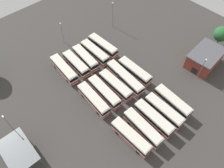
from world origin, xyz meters
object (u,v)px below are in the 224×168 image
object	(u,v)px
bus_row0_slot3	(95,53)
lamp_post_mid_lot	(9,124)
bus_row1_slot4	(135,71)
bus_row1_slot1	(104,92)
bus_row1_slot2	(115,85)
tree_south_edge	(222,34)
bus_row0_slot2	(85,58)
lamp_post_near_entrance	(62,32)
bus_row0_slot0	(64,69)
depot_building	(205,58)
bus_row0_slot4	(103,46)
bus_row2_slot2	(154,118)
bus_row1_slot0	(94,99)
lamp_post_far_corner	(113,14)
lamp_post_by_building	(202,68)
bus_row0_slot1	(76,64)
maintenance_shelter	(17,151)
bus_row2_slot0	(131,137)
bus_row2_slot3	(164,111)
bus_row2_slot4	(173,102)
bus_row1_slot3	(125,78)
bus_row2_slot1	(143,128)

from	to	relation	value
bus_row0_slot3	lamp_post_mid_lot	world-z (taller)	lamp_post_mid_lot
bus_row1_slot4	bus_row1_slot1	bearing A→B (deg)	-92.32
bus_row1_slot2	tree_south_edge	distance (m)	38.32
bus_row0_slot2	lamp_post_near_entrance	distance (m)	12.16
bus_row0_slot0	depot_building	bearing A→B (deg)	52.32
bus_row0_slot0	bus_row0_slot2	xyz separation A→B (m)	(0.70, 7.33, -0.00)
bus_row0_slot2	bus_row0_slot4	distance (m)	7.50
bus_row0_slot4	lamp_post_mid_lot	bearing A→B (deg)	-78.17
bus_row0_slot2	bus_row2_slot2	size ratio (longest dim) A/B	0.94
bus_row1_slot0	lamp_post_far_corner	xyz separation A→B (m)	(-20.41, 25.80, 3.32)
bus_row0_slot0	bus_row0_slot3	bearing A→B (deg)	85.52
bus_row1_slot2	bus_row0_slot4	bearing A→B (deg)	150.84
bus_row1_slot4	bus_row1_slot0	bearing A→B (deg)	-92.40
bus_row0_slot3	lamp_post_by_building	bearing A→B (deg)	31.83
bus_row0_slot3	bus_row1_slot2	distance (m)	14.19
bus_row0_slot1	depot_building	world-z (taller)	depot_building
bus_row2_slot2	lamp_post_far_corner	distance (m)	39.52
maintenance_shelter	lamp_post_by_building	distance (m)	51.17
tree_south_edge	lamp_post_by_building	bearing A→B (deg)	-77.09
lamp_post_mid_lot	bus_row0_slot0	bearing A→B (deg)	110.97
bus_row0_slot4	bus_row2_slot0	size ratio (longest dim) A/B	1.03
bus_row0_slot3	lamp_post_near_entrance	size ratio (longest dim) A/B	1.41
bus_row0_slot2	bus_row1_slot4	world-z (taller)	same
bus_row2_slot3	lamp_post_near_entrance	xyz separation A→B (m)	(-39.84, -2.64, 2.50)
bus_row0_slot0	bus_row2_slot4	xyz separation A→B (m)	(28.45, 14.20, -0.00)
bus_row2_slot4	lamp_post_near_entrance	world-z (taller)	lamp_post_near_entrance
maintenance_shelter	lamp_post_by_building	size ratio (longest dim) A/B	1.30
bus_row2_slot2	tree_south_edge	distance (m)	37.50
bus_row1_slot0	bus_row1_slot2	distance (m)	7.42
bus_row2_slot4	bus_row1_slot1	bearing A→B (deg)	-142.48
bus_row1_slot3	bus_row1_slot4	size ratio (longest dim) A/B	1.21
bus_row0_slot2	bus_row2_slot0	distance (m)	28.33
bus_row0_slot0	bus_row0_slot4	distance (m)	14.83
bus_row0_slot4	tree_south_edge	distance (m)	37.59
tree_south_edge	bus_row2_slot3	bearing A→B (deg)	-81.98
bus_row0_slot1	bus_row2_slot3	size ratio (longest dim) A/B	0.95
bus_row1_slot0	bus_row2_slot1	xyz separation A→B (m)	(14.27, 3.44, 0.00)
lamp_post_by_building	tree_south_edge	bearing A→B (deg)	102.91
bus_row1_slot2	lamp_post_by_building	bearing A→B (deg)	57.49
bus_row1_slot1	bus_row1_slot3	size ratio (longest dim) A/B	0.84
lamp_post_far_corner	tree_south_edge	bearing A→B (deg)	31.51
bus_row2_slot4	bus_row0_slot1	bearing A→B (deg)	-159.49
bus_row0_slot4	maintenance_shelter	size ratio (longest dim) A/B	1.14
maintenance_shelter	lamp_post_near_entrance	distance (m)	38.77
bus_row1_slot3	bus_row2_slot4	bearing A→B (deg)	13.74
bus_row1_slot0	tree_south_edge	bearing A→B (deg)	77.33
bus_row0_slot2	lamp_post_near_entrance	world-z (taller)	lamp_post_near_entrance
bus_row0_slot4	lamp_post_far_corner	xyz separation A→B (m)	(-6.86, 10.53, 3.32)
bus_row1_slot4	bus_row2_slot2	xyz separation A→B (m)	(13.73, -7.64, 0.00)
bus_row1_slot3	maintenance_shelter	xyz separation A→B (m)	(-0.21, -32.40, 1.96)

